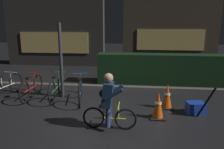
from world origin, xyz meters
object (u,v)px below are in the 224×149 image
object	(u,v)px
parked_bike_leftmost	(6,86)
closed_umbrella	(206,102)
traffic_cone_far	(167,96)
blue_crate	(195,108)
street_post	(61,61)
parked_bike_center_left	(57,87)
cyclist	(108,101)
parked_bike_left_mid	(32,87)
traffic_cone_near	(158,105)
parked_bike_center_right	(80,89)

from	to	relation	value
parked_bike_leftmost	closed_umbrella	xyz separation A→B (m)	(5.77, -1.01, 0.06)
traffic_cone_far	blue_crate	bearing A→B (deg)	-24.13
traffic_cone_far	street_post	bearing A→B (deg)	169.23
traffic_cone_far	blue_crate	xyz separation A→B (m)	(0.68, -0.30, -0.18)
parked_bike_center_left	cyclist	xyz separation A→B (m)	(1.83, -1.79, 0.28)
parked_bike_left_mid	blue_crate	xyz separation A→B (m)	(4.72, -0.71, -0.18)
parked_bike_center_left	cyclist	distance (m)	2.57
street_post	parked_bike_left_mid	bearing A→B (deg)	-168.08
street_post	parked_bike_center_left	xyz separation A→B (m)	(-0.13, -0.16, -0.79)
street_post	parked_bike_left_mid	size ratio (longest dim) A/B	1.45
parked_bike_left_mid	blue_crate	bearing A→B (deg)	-99.83
cyclist	traffic_cone_far	bearing A→B (deg)	43.36
traffic_cone_near	traffic_cone_far	bearing A→B (deg)	66.73
parked_bike_leftmost	traffic_cone_far	world-z (taller)	parked_bike_leftmost
parked_bike_leftmost	cyclist	bearing A→B (deg)	-109.35
parked_bike_center_left	blue_crate	xyz separation A→B (m)	(3.93, -0.74, -0.20)
parked_bike_leftmost	traffic_cone_near	xyz separation A→B (m)	(4.62, -1.16, -0.01)
street_post	cyclist	bearing A→B (deg)	-48.87
parked_bike_leftmost	traffic_cone_far	xyz separation A→B (m)	(4.92, -0.46, -0.00)
traffic_cone_near	closed_umbrella	xyz separation A→B (m)	(1.15, 0.15, 0.07)
parked_bike_center_right	blue_crate	bearing A→B (deg)	-112.85
parked_bike_leftmost	parked_bike_center_left	bearing A→B (deg)	-82.59
parked_bike_center_left	cyclist	size ratio (longest dim) A/B	1.36
blue_crate	closed_umbrella	world-z (taller)	closed_umbrella
traffic_cone_far	blue_crate	world-z (taller)	traffic_cone_far
parked_bike_center_right	blue_crate	distance (m)	3.21
traffic_cone_far	closed_umbrella	world-z (taller)	closed_umbrella
cyclist	street_post	bearing A→B (deg)	131.04
parked_bike_center_right	traffic_cone_far	distance (m)	2.49
parked_bike_left_mid	closed_umbrella	bearing A→B (deg)	-102.39
parked_bike_left_mid	parked_bike_center_right	distance (m)	1.57
parked_bike_center_right	traffic_cone_far	size ratio (longest dim) A/B	2.45
parked_bike_left_mid	closed_umbrella	distance (m)	4.98
traffic_cone_far	cyclist	world-z (taller)	cyclist
parked_bike_left_mid	blue_crate	distance (m)	4.78
parked_bike_left_mid	closed_umbrella	size ratio (longest dim) A/B	1.86
street_post	parked_bike_center_right	bearing A→B (deg)	-25.63
parked_bike_left_mid	cyclist	xyz separation A→B (m)	(2.61, -1.75, 0.30)
parked_bike_center_left	blue_crate	bearing A→B (deg)	-105.68
parked_bike_leftmost	street_post	bearing A→B (deg)	-77.60
cyclist	closed_umbrella	world-z (taller)	cyclist
parked_bike_center_left	closed_umbrella	distance (m)	4.22
blue_crate	parked_bike_left_mid	bearing A→B (deg)	171.48
parked_bike_leftmost	parked_bike_left_mid	distance (m)	0.88
parked_bike_center_left	closed_umbrella	size ratio (longest dim) A/B	1.99
street_post	parked_bike_leftmost	size ratio (longest dim) A/B	1.45
parked_bike_center_right	cyclist	bearing A→B (deg)	-159.73
parked_bike_center_right	closed_umbrella	bearing A→B (deg)	-116.45
traffic_cone_near	traffic_cone_far	size ratio (longest dim) A/B	0.98
parked_bike_center_left	blue_crate	world-z (taller)	parked_bike_center_left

